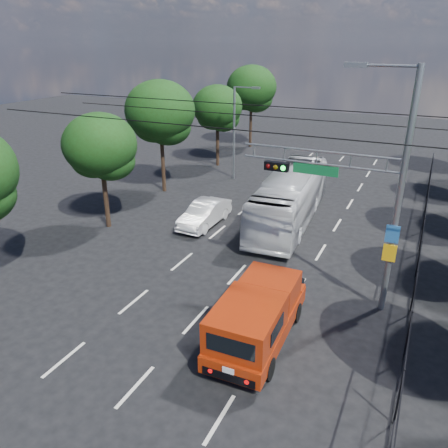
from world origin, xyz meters
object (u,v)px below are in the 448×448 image
Objects in this scene: white_bus at (290,198)px; white_van at (205,214)px; signal_mast at (367,183)px; navy_hatchback at (238,325)px; red_pickup at (258,315)px.

white_van is (-4.37, -2.65, -0.82)m from white_bus.
navy_hatchback is (-3.28, -4.41, -4.57)m from signal_mast.
white_bus is at bearing 124.78° from signal_mast.
white_bus is 2.55× the size of white_van.
signal_mast reaches higher than white_bus.
white_bus is 5.18m from white_van.
signal_mast is 6.42m from red_pickup.
red_pickup is at bearing -51.21° from white_van.
white_bus is (-5.08, 7.32, -3.71)m from signal_mast.
white_van is at bearing 127.61° from red_pickup.
white_bus reaches higher than navy_hatchback.
red_pickup is at bearing -121.88° from signal_mast.
red_pickup reaches higher than white_van.
red_pickup is 11.79m from white_bus.
signal_mast is 2.19× the size of white_van.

